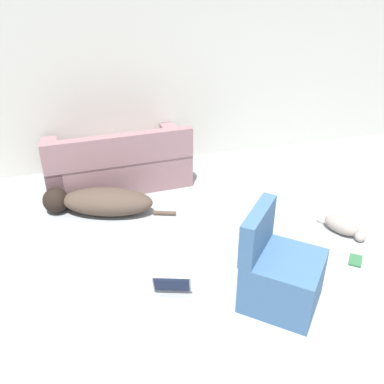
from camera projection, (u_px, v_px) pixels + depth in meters
name	position (u px, v px, depth m)	size (l,w,h in m)	color
ground_plane	(300.00, 344.00, 3.37)	(20.00, 20.00, 0.00)	#999EA3
wall_back	(182.00, 70.00, 5.82)	(7.05, 0.06, 2.59)	beige
couch	(117.00, 164.00, 5.60)	(1.85, 0.99, 0.81)	gray
dog	(99.00, 201.00, 4.99)	(1.54, 0.77, 0.31)	#4C3D33
cat	(343.00, 226.00, 4.66)	(0.36, 0.55, 0.18)	gray
laptop_open	(171.00, 294.00, 3.74)	(0.43, 0.45, 0.26)	#B7B7BC
book_green	(355.00, 260.00, 4.26)	(0.21, 0.22, 0.02)	#2D663D
side_chair	(279.00, 274.00, 3.65)	(0.86, 0.86, 0.88)	#385B84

